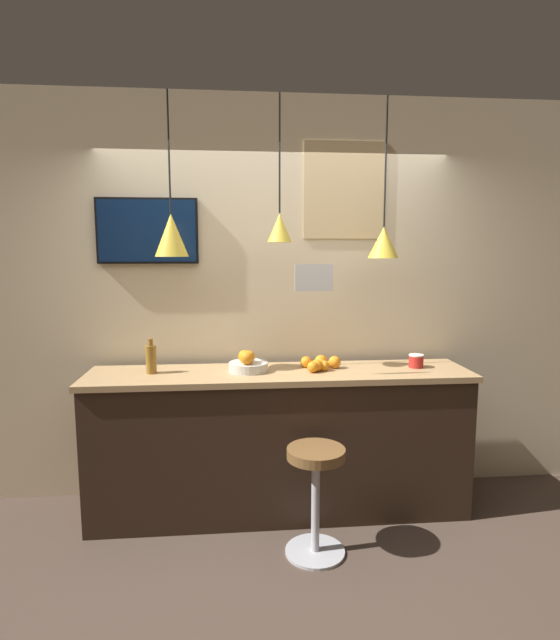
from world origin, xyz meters
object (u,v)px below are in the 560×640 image
bar_stool (316,482)px  fruit_bowl (248,363)px  spread_jar (416,361)px  juice_bottle (151,359)px  mounted_tv (147,231)px

bar_stool → fruit_bowl: 0.89m
spread_jar → fruit_bowl: bearing=-179.7°
bar_stool → fruit_bowl: size_ratio=2.50×
juice_bottle → spread_jar: size_ratio=2.29×
fruit_bowl → juice_bottle: (-0.64, 0.01, 0.04)m
fruit_bowl → mounted_tv: bearing=155.2°
bar_stool → juice_bottle: juice_bottle is taller
spread_jar → bar_stool: bearing=-145.6°
juice_bottle → spread_jar: juice_bottle is taller
juice_bottle → mounted_tv: 0.90m
spread_jar → mounted_tv: bearing=170.5°
bar_stool → spread_jar: 1.13m
spread_jar → mounted_tv: (-1.86, 0.31, 0.90)m
fruit_bowl → juice_bottle: bearing=179.4°
mounted_tv → juice_bottle: bearing=-81.7°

